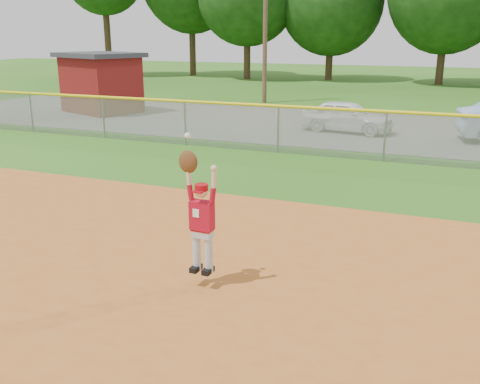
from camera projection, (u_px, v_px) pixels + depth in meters
name	position (u px, v px, depth m)	size (l,w,h in m)	color
ground	(284.00, 320.00, 7.19)	(120.00, 120.00, 0.00)	#2A5C15
parking_strip	(403.00, 129.00, 21.42)	(44.00, 10.00, 0.03)	slate
car_white_a	(347.00, 116.00, 20.59)	(1.42, 3.53, 1.20)	white
utility_shed	(101.00, 82.00, 25.61)	(4.56, 4.07, 2.83)	#5D0F0D
outfield_fence	(385.00, 132.00, 15.84)	(40.06, 0.10, 1.55)	gray
power_lines	(446.00, 12.00, 25.07)	(19.40, 0.24, 9.00)	#4C3823
ballplayer	(200.00, 214.00, 7.80)	(0.61, 0.26, 2.10)	silver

